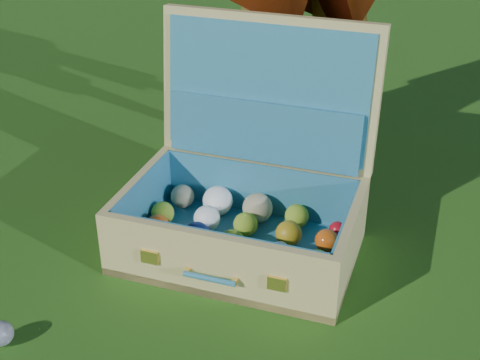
% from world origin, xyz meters
% --- Properties ---
extents(ground, '(60.00, 60.00, 0.00)m').
position_xyz_m(ground, '(0.00, 0.00, 0.00)').
color(ground, '#215114').
rests_on(ground, ground).
extents(stray_ball, '(0.06, 0.06, 0.06)m').
position_xyz_m(stray_ball, '(-0.48, -0.18, 0.03)').
color(stray_ball, '#3C639D').
rests_on(stray_ball, ground).
extents(suitcase, '(0.76, 0.68, 0.61)m').
position_xyz_m(suitcase, '(0.09, 0.28, 0.17)').
color(suitcase, '#D8C474').
rests_on(suitcase, ground).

